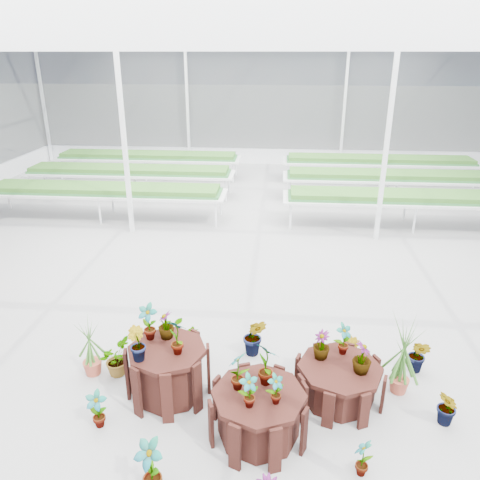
{
  "coord_description": "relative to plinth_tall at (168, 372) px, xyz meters",
  "views": [
    {
      "loc": [
        0.63,
        -6.7,
        4.2
      ],
      "look_at": [
        0.02,
        0.45,
        1.3
      ],
      "focal_mm": 35.0,
      "sensor_mm": 36.0,
      "label": 1
    }
  ],
  "objects": [
    {
      "name": "plinth_tall",
      "position": [
        0.0,
        0.0,
        0.0
      ],
      "size": [
        1.22,
        1.22,
        0.71
      ],
      "primitive_type": "cylinder",
      "rotation": [
        0.0,
        0.0,
        0.2
      ],
      "color": "black",
      "rests_on": "ground"
    },
    {
      "name": "steel_frame",
      "position": [
        0.72,
        1.83,
        1.89
      ],
      "size": [
        18.0,
        24.0,
        4.5
      ],
      "primitive_type": null,
      "color": "silver",
      "rests_on": "ground"
    },
    {
      "name": "ground_plane",
      "position": [
        0.72,
        1.83,
        -0.36
      ],
      "size": [
        24.0,
        24.0,
        0.0
      ],
      "primitive_type": "plane",
      "color": "gray",
      "rests_on": "ground"
    },
    {
      "name": "nursery_benches",
      "position": [
        0.72,
        9.03,
        0.06
      ],
      "size": [
        16.0,
        7.0,
        0.84
      ],
      "primitive_type": null,
      "color": "silver",
      "rests_on": "ground"
    },
    {
      "name": "greenhouse_shell",
      "position": [
        0.72,
        1.83,
        1.89
      ],
      "size": [
        18.0,
        24.0,
        4.5
      ],
      "primitive_type": null,
      "color": "white",
      "rests_on": "ground"
    },
    {
      "name": "nursery_plants",
      "position": [
        0.94,
        0.14,
        0.13
      ],
      "size": [
        4.93,
        2.95,
        1.23
      ],
      "color": "#315F22",
      "rests_on": "ground"
    },
    {
      "name": "plinth_low",
      "position": [
        2.2,
        0.1,
        -0.11
      ],
      "size": [
        1.41,
        1.41,
        0.5
      ],
      "primitive_type": "cylinder",
      "rotation": [
        0.0,
        0.0,
        -0.33
      ],
      "color": "black",
      "rests_on": "ground"
    },
    {
      "name": "plinth_mid",
      "position": [
        1.2,
        -0.6,
        -0.06
      ],
      "size": [
        1.49,
        1.49,
        0.6
      ],
      "primitive_type": "cylinder",
      "rotation": [
        0.0,
        0.0,
        -0.42
      ],
      "color": "black",
      "rests_on": "ground"
    }
  ]
}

